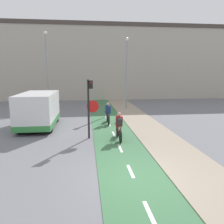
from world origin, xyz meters
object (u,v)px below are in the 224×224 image
object	(u,v)px
street_lamp_sidewalk	(127,66)
cyclist_far	(108,114)
van	(39,110)
cyclist_near	(119,127)
traffic_light_pole	(90,103)
street_lamp_far	(47,63)

from	to	relation	value
street_lamp_sidewalk	cyclist_far	distance (m)	7.51
street_lamp_sidewalk	van	size ratio (longest dim) A/B	1.50
cyclist_near	van	bearing A→B (deg)	144.62
traffic_light_pole	cyclist_near	distance (m)	2.08
street_lamp_far	cyclist_far	world-z (taller)	street_lamp_far
traffic_light_pole	street_lamp_sidewalk	bearing A→B (deg)	68.29
street_lamp_far	van	distance (m)	8.16
street_lamp_far	traffic_light_pole	bearing A→B (deg)	-69.19
traffic_light_pole	cyclist_far	size ratio (longest dim) A/B	1.87
street_lamp_far	street_lamp_sidewalk	size ratio (longest dim) A/B	1.08
street_lamp_far	cyclist_far	distance (m)	9.59
traffic_light_pole	street_lamp_far	distance (m)	11.39
street_lamp_sidewalk	cyclist_far	bearing A→B (deg)	-111.81
traffic_light_pole	cyclist_near	xyz separation A→B (m)	(1.55, -0.52, -1.30)
cyclist_far	van	bearing A→B (deg)	-175.36
street_lamp_far	van	bearing A→B (deg)	-85.65
traffic_light_pole	street_lamp_sidewalk	xyz separation A→B (m)	(3.79, 9.51, 2.22)
street_lamp_far	cyclist_far	bearing A→B (deg)	-53.08
cyclist_near	street_lamp_sidewalk	bearing A→B (deg)	77.40
street_lamp_sidewalk	cyclist_near	size ratio (longest dim) A/B	3.85
street_lamp_far	van	world-z (taller)	street_lamp_far
traffic_light_pole	cyclist_far	xyz separation A→B (m)	(1.33, 3.37, -1.34)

